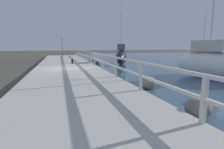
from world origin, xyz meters
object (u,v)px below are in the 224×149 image
Objects in this scene: mooring_bollard at (72,61)px; sailboat_white at (209,62)px; dock_lamp at (62,43)px; sailboat_black at (121,56)px; sailboat_orange at (202,53)px.

mooring_bollard is 0.07× the size of sailboat_white.
dock_lamp is 7.88m from sailboat_black.
sailboat_white is (-13.94, -14.94, 0.18)m from sailboat_orange.
sailboat_white is at bearing -149.37° from sailboat_orange.
sailboat_orange is at bearing 2.36° from dock_lamp.
sailboat_black reaches higher than dock_lamp.
sailboat_black is 17.36m from sailboat_orange.
sailboat_black is 1.07× the size of sailboat_white.
sailboat_black is (5.81, -5.14, -1.39)m from dock_lamp.
sailboat_black is 1.01× the size of sailboat_orange.
mooring_bollard is 5.15m from sailboat_black.
mooring_bollard is 22.43m from sailboat_orange.
sailboat_orange is 20.43m from sailboat_white.
mooring_bollard is 0.15× the size of dock_lamp.
sailboat_orange reaches higher than dock_lamp.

